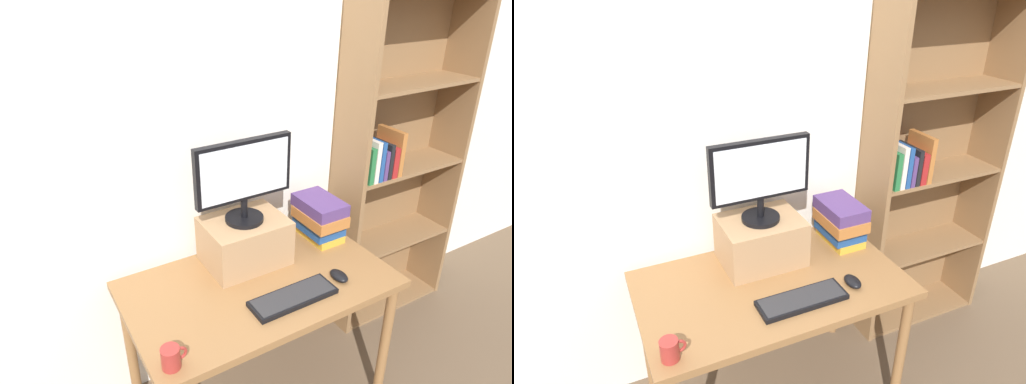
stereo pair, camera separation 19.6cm
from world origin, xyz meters
TOP-DOWN VIEW (x-y plane):
  - back_wall at (0.00, 0.44)m, footprint 7.00×0.08m
  - desk at (0.00, 0.00)m, footprint 1.21×0.70m
  - bookshelf_unit at (1.10, 0.29)m, footprint 0.84×0.28m
  - riser_box at (0.02, 0.18)m, footprint 0.38×0.29m
  - computer_monitor at (0.02, 0.18)m, footprint 0.47×0.18m
  - keyboard at (0.06, -0.18)m, footprint 0.39×0.14m
  - computer_mouse at (0.33, -0.17)m, footprint 0.06×0.10m
  - book_stack at (0.46, 0.17)m, footprint 0.19×0.28m
  - coffee_mug at (-0.52, -0.26)m, footprint 0.10×0.07m

SIDE VIEW (x-z plane):
  - desk at x=0.00m, z-range 0.29..1.05m
  - keyboard at x=0.06m, z-range 0.76..0.79m
  - computer_mouse at x=0.33m, z-range 0.76..0.80m
  - coffee_mug at x=-0.52m, z-range 0.76..0.85m
  - riser_box at x=0.02m, z-range 0.76..0.99m
  - book_stack at x=0.46m, z-range 0.77..1.00m
  - bookshelf_unit at x=1.10m, z-range 0.01..1.98m
  - computer_monitor at x=0.02m, z-range 1.02..1.42m
  - back_wall at x=0.00m, z-range 0.00..2.60m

